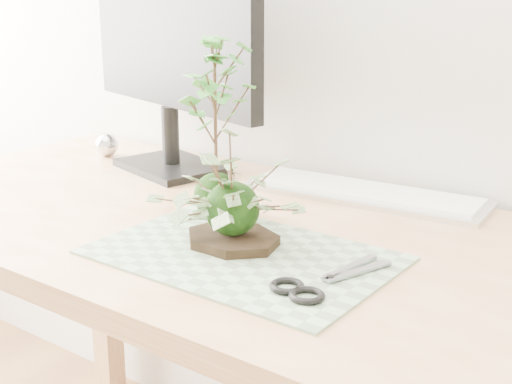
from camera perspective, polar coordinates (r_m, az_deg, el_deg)
desk at (r=1.22m, az=0.37°, el=-6.98°), size 1.60×0.70×0.74m
cutting_mat at (r=1.08m, az=-1.07°, el=-5.06°), size 0.45×0.30×0.00m
stone_dish at (r=1.12m, az=-1.89°, el=-3.79°), size 0.16×0.16×0.01m
ivy_kokedama at (r=1.09m, az=-1.93°, el=0.67°), size 0.29×0.29×0.17m
maple_kokedama at (r=1.20m, az=-3.33°, el=8.68°), size 0.22×0.22×0.34m
keyboard at (r=1.38m, az=8.67°, el=-0.10°), size 0.48×0.18×0.02m
monitor at (r=1.53m, az=-6.90°, el=12.41°), size 0.56×0.22×0.50m
foil_ball at (r=1.71m, az=-11.84°, el=3.72°), size 0.05×0.05×0.05m
scissors at (r=0.97m, az=4.68°, el=-7.59°), size 0.10×0.20×0.01m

